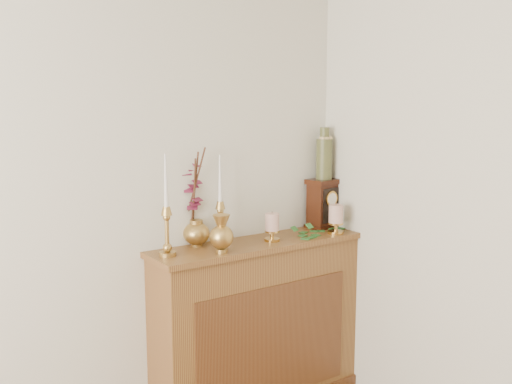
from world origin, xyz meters
TOP-DOWN VIEW (x-y plane):
  - room_walls at (0.00, 0.00)m, footprint 4.08×4.58m
  - console_shelf at (1.40, 2.10)m, footprint 1.24×0.34m
  - candlestick_left at (0.86, 2.10)m, footprint 0.08×0.08m
  - candlestick_center at (1.19, 2.14)m, footprint 0.08×0.08m
  - bud_vase at (1.11, 2.00)m, footprint 0.12×0.12m
  - ginger_jar at (1.08, 2.24)m, footprint 0.21×0.23m
  - pillar_candle_left at (1.47, 2.06)m, footprint 0.08×0.08m
  - pillar_candle_right at (1.87, 2.00)m, footprint 0.09×0.09m
  - ivy_garland at (1.80, 2.04)m, footprint 0.42×0.21m
  - mantel_clock at (1.93, 2.17)m, footprint 0.21×0.16m
  - ceramic_vase at (1.93, 2.17)m, footprint 0.09×0.09m

SIDE VIEW (x-z plane):
  - console_shelf at x=1.40m, z-range -0.03..0.90m
  - ivy_garland at x=1.80m, z-range 0.90..0.98m
  - pillar_candle_left at x=1.47m, z-range 0.93..1.10m
  - pillar_candle_right at x=1.87m, z-range 0.93..1.11m
  - bud_vase at x=1.11m, z-range 0.93..1.12m
  - mantel_clock at x=1.93m, z-range 0.93..1.22m
  - candlestick_center at x=1.19m, z-range 0.85..1.33m
  - candlestick_left at x=0.86m, z-range 0.84..1.35m
  - ginger_jar at x=1.08m, z-range 0.90..1.42m
  - ceramic_vase at x=1.93m, z-range 1.21..1.51m
  - room_walls at x=0.00m, z-range 0.36..3.00m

